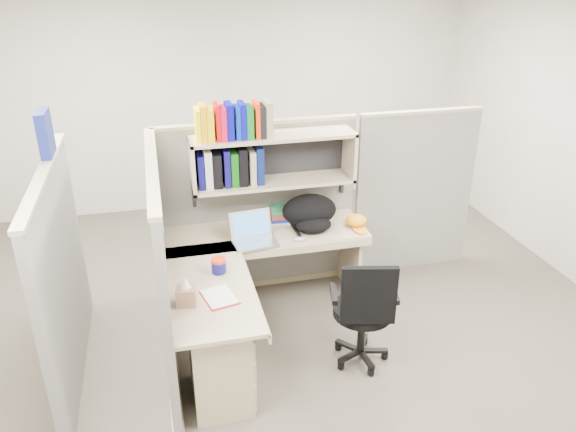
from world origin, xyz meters
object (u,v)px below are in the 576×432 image
object	(u,v)px
laptop	(255,230)
backpack	(311,213)
snack_canister	(219,265)
desk	(236,322)
task_chair	(363,327)

from	to	relation	value
laptop	backpack	size ratio (longest dim) A/B	0.73
snack_canister	backpack	bearing A→B (deg)	32.65
backpack	desk	bearing A→B (deg)	-120.00
desk	laptop	world-z (taller)	laptop
backpack	laptop	bearing A→B (deg)	-147.63
laptop	snack_canister	size ratio (longest dim) A/B	3.06
desk	backpack	world-z (taller)	backpack
backpack	snack_canister	distance (m)	1.06
laptop	backpack	xyz separation A→B (m)	(0.54, 0.17, 0.02)
laptop	task_chair	world-z (taller)	laptop
desk	snack_canister	distance (m)	0.44
desk	laptop	bearing A→B (deg)	67.30
backpack	task_chair	size ratio (longest dim) A/B	0.50
desk	backpack	distance (m)	1.24
backpack	task_chair	bearing A→B (deg)	-67.78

